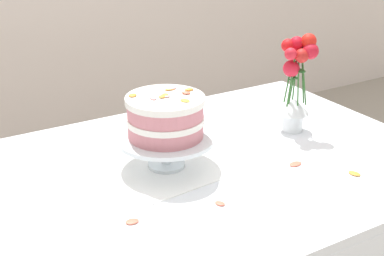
{
  "coord_description": "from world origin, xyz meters",
  "views": [
    {
      "loc": [
        -0.79,
        -1.23,
        1.48
      ],
      "look_at": [
        -0.05,
        0.01,
        0.86
      ],
      "focal_mm": 50.92,
      "sensor_mm": 36.0,
      "label": 1
    }
  ],
  "objects": [
    {
      "name": "flower_vase",
      "position": [
        0.38,
        0.06,
        0.91
      ],
      "size": [
        0.12,
        0.11,
        0.33
      ],
      "color": "silver",
      "rests_on": "dining_table"
    },
    {
      "name": "loose_petal_2",
      "position": [
        0.32,
        -0.28,
        0.74
      ],
      "size": [
        0.03,
        0.04,
        0.01
      ],
      "primitive_type": "ellipsoid",
      "rotation": [
        0.0,
        0.0,
        1.77
      ],
      "color": "orange",
      "rests_on": "dining_table"
    },
    {
      "name": "linen_napkin",
      "position": [
        -0.12,
        0.04,
        0.74
      ],
      "size": [
        0.35,
        0.35,
        0.0
      ],
      "primitive_type": "cube",
      "rotation": [
        0.0,
        0.0,
        0.09
      ],
      "color": "white",
      "rests_on": "dining_table"
    },
    {
      "name": "loose_petal_0",
      "position": [
        0.22,
        -0.15,
        0.74
      ],
      "size": [
        0.05,
        0.03,
        0.01
      ],
      "primitive_type": "ellipsoid",
      "rotation": [
        0.0,
        0.0,
        0.15
      ],
      "color": "#E56B51",
      "rests_on": "dining_table"
    },
    {
      "name": "loose_petal_3",
      "position": [
        -0.33,
        -0.18,
        0.74
      ],
      "size": [
        0.04,
        0.03,
        0.01
      ],
      "primitive_type": "ellipsoid",
      "rotation": [
        0.0,
        0.0,
        6.22
      ],
      "color": "#E56B51",
      "rests_on": "dining_table"
    },
    {
      "name": "dining_table",
      "position": [
        0.0,
        -0.02,
        0.65
      ],
      "size": [
        1.4,
        1.0,
        0.74
      ],
      "color": "white",
      "rests_on": "ground"
    },
    {
      "name": "cake_stand",
      "position": [
        -0.12,
        0.04,
        0.82
      ],
      "size": [
        0.29,
        0.29,
        0.1
      ],
      "color": "silver",
      "rests_on": "linen_napkin"
    },
    {
      "name": "layer_cake",
      "position": [
        -0.12,
        0.04,
        0.9
      ],
      "size": [
        0.23,
        0.23,
        0.13
      ],
      "color": "#CC7A84",
      "rests_on": "cake_stand"
    },
    {
      "name": "loose_petal_1",
      "position": [
        -0.1,
        -0.22,
        0.74
      ],
      "size": [
        0.03,
        0.03,
        0.01
      ],
      "primitive_type": "ellipsoid",
      "rotation": [
        0.0,
        0.0,
        5.06
      ],
      "color": "#E56B51",
      "rests_on": "dining_table"
    }
  ]
}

